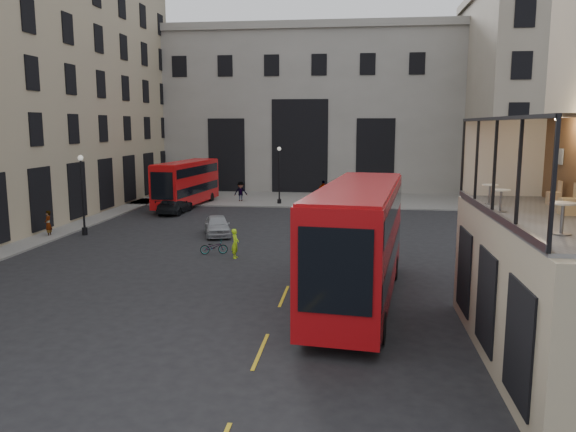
# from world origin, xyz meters

# --- Properties ---
(ground) EXTENTS (140.00, 140.00, 0.00)m
(ground) POSITION_xyz_m (0.00, 0.00, 0.00)
(ground) COLOR black
(ground) RESTS_ON ground
(host_frontage) EXTENTS (3.00, 11.00, 4.50)m
(host_frontage) POSITION_xyz_m (6.50, 0.00, 2.25)
(host_frontage) COLOR tan
(host_frontage) RESTS_ON ground
(cafe_floor) EXTENTS (3.00, 10.00, 0.10)m
(cafe_floor) POSITION_xyz_m (6.50, 0.00, 4.55)
(cafe_floor) COLOR slate
(cafe_floor) RESTS_ON host_frontage
(gateway) EXTENTS (35.00, 10.60, 18.00)m
(gateway) POSITION_xyz_m (-5.00, 47.99, 9.39)
(gateway) COLOR #9B9790
(gateway) RESTS_ON ground
(building_right) EXTENTS (16.60, 18.60, 20.00)m
(building_right) POSITION_xyz_m (20.00, 39.97, 10.39)
(building_right) COLOR #A29682
(building_right) RESTS_ON ground
(pavement_far) EXTENTS (40.00, 12.00, 0.12)m
(pavement_far) POSITION_xyz_m (-6.00, 38.00, 0.06)
(pavement_far) COLOR slate
(pavement_far) RESTS_ON ground
(traffic_light_near) EXTENTS (0.16, 0.20, 3.80)m
(traffic_light_near) POSITION_xyz_m (-1.00, 12.00, 2.42)
(traffic_light_near) COLOR black
(traffic_light_near) RESTS_ON ground
(traffic_light_far) EXTENTS (0.16, 0.20, 3.80)m
(traffic_light_far) POSITION_xyz_m (-15.00, 28.00, 2.42)
(traffic_light_far) COLOR black
(traffic_light_far) RESTS_ON ground
(street_lamp_a) EXTENTS (0.36, 0.36, 5.33)m
(street_lamp_a) POSITION_xyz_m (-17.00, 18.00, 2.39)
(street_lamp_a) COLOR black
(street_lamp_a) RESTS_ON ground
(street_lamp_b) EXTENTS (0.36, 0.36, 5.33)m
(street_lamp_b) POSITION_xyz_m (-6.00, 34.00, 2.39)
(street_lamp_b) COLOR black
(street_lamp_b) RESTS_ON ground
(bus_near) EXTENTS (4.24, 12.53, 4.90)m
(bus_near) POSITION_xyz_m (1.14, 5.54, 2.75)
(bus_near) COLOR #A70B0F
(bus_near) RESTS_ON ground
(bus_far) EXTENTS (3.32, 10.45, 4.10)m
(bus_far) POSITION_xyz_m (-14.05, 31.60, 2.30)
(bus_far) COLOR red
(bus_far) RESTS_ON ground
(car_a) EXTENTS (2.76, 4.30, 1.36)m
(car_a) POSITION_xyz_m (-8.12, 18.87, 0.68)
(car_a) COLOR #9EA0A6
(car_a) RESTS_ON ground
(car_b) EXTENTS (1.45, 4.03, 1.32)m
(car_b) POSITION_xyz_m (-0.79, 31.08, 0.66)
(car_b) COLOR #942209
(car_b) RESTS_ON ground
(car_c) EXTENTS (2.02, 4.77, 1.37)m
(car_c) POSITION_xyz_m (-13.97, 27.78, 0.69)
(car_c) COLOR black
(car_c) RESTS_ON ground
(bicycle) EXTENTS (1.64, 0.94, 0.82)m
(bicycle) POSITION_xyz_m (-6.98, 13.48, 0.41)
(bicycle) COLOR gray
(bicycle) RESTS_ON ground
(cyclist) EXTENTS (0.40, 0.60, 1.64)m
(cyclist) POSITION_xyz_m (-5.56, 12.66, 0.82)
(cyclist) COLOR #C0FF1A
(cyclist) RESTS_ON ground
(pedestrian_a) EXTENTS (0.98, 0.86, 1.71)m
(pedestrian_a) POSITION_xyz_m (-13.77, 28.97, 0.85)
(pedestrian_a) COLOR gray
(pedestrian_a) RESTS_ON ground
(pedestrian_b) EXTENTS (1.47, 1.20, 1.97)m
(pedestrian_b) POSITION_xyz_m (-9.86, 35.11, 0.99)
(pedestrian_b) COLOR gray
(pedestrian_b) RESTS_ON ground
(pedestrian_c) EXTENTS (1.24, 0.73, 1.97)m
(pedestrian_c) POSITION_xyz_m (-2.09, 37.12, 0.99)
(pedestrian_c) COLOR gray
(pedestrian_c) RESTS_ON ground
(pedestrian_d) EXTENTS (0.79, 1.01, 1.82)m
(pedestrian_d) POSITION_xyz_m (2.15, 31.18, 0.91)
(pedestrian_d) COLOR gray
(pedestrian_d) RESTS_ON ground
(pedestrian_e) EXTENTS (0.53, 0.70, 1.75)m
(pedestrian_e) POSITION_xyz_m (-19.00, 17.02, 0.88)
(pedestrian_e) COLOR gray
(pedestrian_e) RESTS_ON ground
(cafe_table_near) EXTENTS (0.64, 0.64, 0.80)m
(cafe_table_near) POSITION_xyz_m (6.01, -2.78, 5.13)
(cafe_table_near) COLOR silver
(cafe_table_near) RESTS_ON cafe_floor
(cafe_table_mid) EXTENTS (0.56, 0.56, 0.69)m
(cafe_table_mid) POSITION_xyz_m (5.45, 0.87, 5.06)
(cafe_table_mid) COLOR white
(cafe_table_mid) RESTS_ON cafe_floor
(cafe_table_far) EXTENTS (0.53, 0.53, 0.67)m
(cafe_table_far) POSITION_xyz_m (5.52, 2.66, 5.04)
(cafe_table_far) COLOR white
(cafe_table_far) RESTS_ON cafe_floor
(cafe_chair_c) EXTENTS (0.48, 0.48, 0.95)m
(cafe_chair_c) POSITION_xyz_m (7.32, 0.46, 4.89)
(cafe_chair_c) COLOR #D8B57C
(cafe_chair_c) RESTS_ON cafe_floor
(cafe_chair_d) EXTENTS (0.41, 0.41, 0.81)m
(cafe_chair_d) POSITION_xyz_m (7.64, 2.71, 4.85)
(cafe_chair_d) COLOR tan
(cafe_chair_d) RESTS_ON cafe_floor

